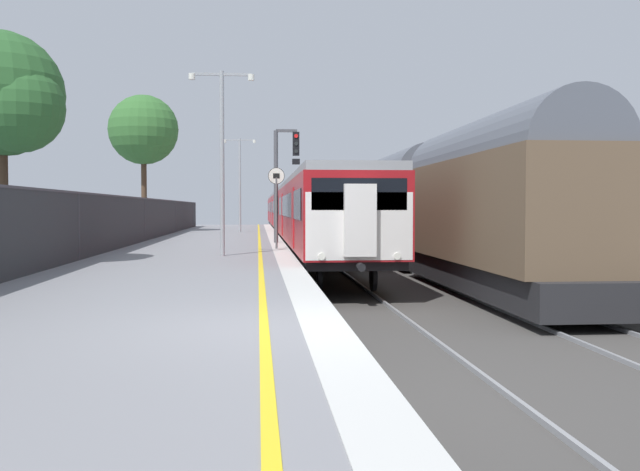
% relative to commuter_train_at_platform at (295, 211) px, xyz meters
% --- Properties ---
extents(ground, '(17.40, 110.00, 1.21)m').
position_rel_commuter_train_at_platform_xyz_m(ground, '(0.54, -39.47, -1.88)').
color(ground, gray).
extents(commuter_train_at_platform, '(2.83, 62.02, 3.81)m').
position_rel_commuter_train_at_platform_xyz_m(commuter_train_at_platform, '(0.00, 0.00, 0.00)').
color(commuter_train_at_platform, maroon).
rests_on(commuter_train_at_platform, ground).
extents(freight_train_adjacent_track, '(2.60, 25.18, 4.92)m').
position_rel_commuter_train_at_platform_xyz_m(freight_train_adjacent_track, '(4.00, -22.57, 0.42)').
color(freight_train_adjacent_track, '#232326').
rests_on(freight_train_adjacent_track, ground).
extents(signal_gantry, '(1.10, 0.24, 4.80)m').
position_rel_commuter_train_at_platform_xyz_m(signal_gantry, '(-1.47, -18.14, 1.74)').
color(signal_gantry, '#47474C').
rests_on(signal_gantry, ground).
extents(speed_limit_sign, '(0.59, 0.08, 2.93)m').
position_rel_commuter_train_at_platform_xyz_m(speed_limit_sign, '(-1.85, -22.60, 0.59)').
color(speed_limit_sign, '#59595B').
rests_on(speed_limit_sign, ground).
extents(platform_lamp_mid, '(2.00, 0.20, 5.67)m').
position_rel_commuter_train_at_platform_xyz_m(platform_lamp_mid, '(-3.61, -26.17, 2.08)').
color(platform_lamp_mid, '#93999E').
rests_on(platform_lamp_mid, ground).
extents(platform_lamp_far, '(2.00, 0.20, 5.74)m').
position_rel_commuter_train_at_platform_xyz_m(platform_lamp_far, '(-3.61, -4.40, 2.11)').
color(platform_lamp_far, '#93999E').
rests_on(platform_lamp_far, ground).
extents(background_tree_left, '(4.30, 4.30, 8.48)m').
position_rel_commuter_train_at_platform_xyz_m(background_tree_left, '(-9.50, -3.37, 4.93)').
color(background_tree_left, '#473323').
rests_on(background_tree_left, ground).
extents(background_tree_centre, '(3.32, 3.21, 6.01)m').
position_rel_commuter_train_at_platform_xyz_m(background_tree_centre, '(-8.94, -29.38, 3.01)').
color(background_tree_centre, '#473323').
rests_on(background_tree_centre, ground).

